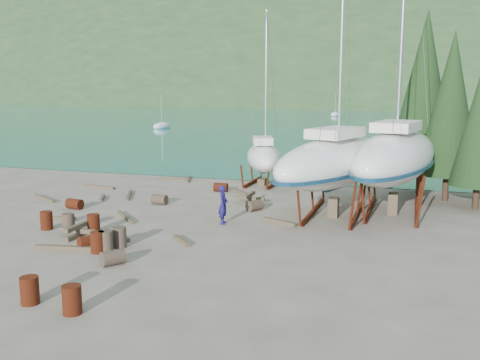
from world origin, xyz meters
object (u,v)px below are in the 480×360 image
(large_sailboat_far, at_px, (396,156))
(worker, at_px, (223,205))
(large_sailboat_near, at_px, (336,161))
(small_sailboat_shore, at_px, (264,157))

(large_sailboat_far, relative_size, worker, 9.83)
(large_sailboat_near, bearing_deg, small_sailboat_shore, 146.64)
(small_sailboat_shore, xyz_separation_m, worker, (1.06, -11.35, -1.00))
(large_sailboat_near, distance_m, large_sailboat_far, 3.35)
(large_sailboat_far, xyz_separation_m, small_sailboat_shore, (-9.02, 6.05, -1.13))
(small_sailboat_shore, bearing_deg, large_sailboat_far, -53.30)
(large_sailboat_near, xyz_separation_m, worker, (-5.01, -3.72, -1.93))
(worker, bearing_deg, large_sailboat_near, -62.30)
(small_sailboat_shore, distance_m, worker, 11.44)
(large_sailboat_far, relative_size, small_sailboat_shore, 1.59)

